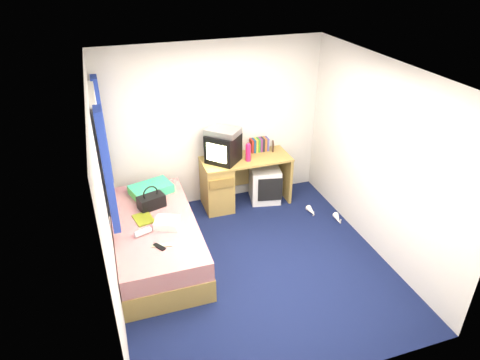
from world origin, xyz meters
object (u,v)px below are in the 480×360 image
object	(u,v)px
bed	(156,239)
water_bottle	(143,232)
picture_frame	(273,146)
magazine	(144,219)
pillow	(151,189)
colour_swatch_fan	(162,245)
crt_tv	(223,148)
handbag	(151,201)
desk	(228,181)
white_heels	(324,215)
pink_water_bottle	(248,153)
towel	(167,223)
aerosol_can	(234,151)
remote_control	(159,247)
storage_cube	(265,184)
vcr	(223,131)

from	to	relation	value
bed	water_bottle	size ratio (longest dim) A/B	10.00
picture_frame	magazine	world-z (taller)	picture_frame
pillow	colour_swatch_fan	xyz separation A→B (m)	(-0.05, -1.20, -0.05)
crt_tv	handbag	distance (m)	1.30
pillow	magazine	distance (m)	0.64
desk	white_heels	distance (m)	1.50
pink_water_bottle	handbag	size ratio (longest dim) A/B	0.66
towel	aerosol_can	bearing A→B (deg)	43.62
colour_swatch_fan	remote_control	distance (m)	0.04
pillow	white_heels	bearing A→B (deg)	-13.58
magazine	colour_swatch_fan	size ratio (longest dim) A/B	1.27
crt_tv	pink_water_bottle	world-z (taller)	crt_tv
storage_cube	colour_swatch_fan	bearing A→B (deg)	-130.94
vcr	picture_frame	xyz separation A→B (m)	(0.81, 0.11, -0.39)
magazine	bed	bearing A→B (deg)	-34.28
pink_water_bottle	colour_swatch_fan	bearing A→B (deg)	-138.47
bed	magazine	distance (m)	0.31
crt_tv	aerosol_can	bearing A→B (deg)	70.41
aerosol_can	handbag	distance (m)	1.49
storage_cube	water_bottle	world-z (taller)	water_bottle
magazine	towel	bearing A→B (deg)	-43.16
colour_swatch_fan	vcr	bearing A→B (deg)	51.16
magazine	white_heels	size ratio (longest dim) A/B	0.54
white_heels	aerosol_can	bearing A→B (deg)	141.24
pillow	aerosol_can	distance (m)	1.33
bed	colour_swatch_fan	size ratio (longest dim) A/B	9.09
vcr	storage_cube	bearing A→B (deg)	40.46
bed	remote_control	distance (m)	0.61
handbag	colour_swatch_fan	size ratio (longest dim) A/B	1.68
bed	storage_cube	world-z (taller)	storage_cube
aerosol_can	white_heels	xyz separation A→B (m)	(1.09, -0.88, -0.79)
remote_control	white_heels	xyz separation A→B (m)	(2.45, 0.65, -0.51)
desk	pink_water_bottle	bearing A→B (deg)	-19.74
aerosol_can	pink_water_bottle	bearing A→B (deg)	-52.72
water_bottle	white_heels	size ratio (longest dim) A/B	0.38
picture_frame	handbag	distance (m)	2.06
vcr	bed	bearing A→B (deg)	-98.72
picture_frame	handbag	size ratio (longest dim) A/B	0.38
aerosol_can	colour_swatch_fan	bearing A→B (deg)	-131.51
bed	vcr	distance (m)	1.74
desk	aerosol_can	bearing A→B (deg)	35.30
pillow	aerosol_can	xyz separation A→B (m)	(1.28, 0.30, 0.23)
water_bottle	storage_cube	bearing A→B (deg)	29.55
remote_control	bed	bearing A→B (deg)	53.56
crt_tv	picture_frame	xyz separation A→B (m)	(0.81, 0.11, -0.14)
bed	picture_frame	world-z (taller)	picture_frame
vcr	picture_frame	world-z (taller)	vcr
bed	vcr	size ratio (longest dim) A/B	4.46
magazine	vcr	bearing A→B (deg)	33.03
bed	magazine	bearing A→B (deg)	145.72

